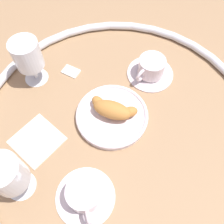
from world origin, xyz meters
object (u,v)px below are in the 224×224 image
(pastry_plate, at_px, (112,116))
(coffee_cup_far, at_px, (151,69))
(croissant_large, at_px, (112,109))
(sugar_packet, at_px, (71,71))
(juice_glass_right, at_px, (28,57))
(juice_glass_left, at_px, (7,175))
(folded_napkin, at_px, (37,140))
(coffee_cup_near, at_px, (85,195))

(pastry_plate, relative_size, coffee_cup_far, 1.41)
(pastry_plate, distance_m, coffee_cup_far, 0.18)
(croissant_large, relative_size, sugar_packet, 2.69)
(coffee_cup_far, relative_size, juice_glass_right, 0.97)
(juice_glass_right, xyz_separation_m, sugar_packet, (0.07, 0.07, -0.09))
(juice_glass_left, distance_m, juice_glass_right, 0.31)
(folded_napkin, bearing_deg, pastry_plate, 49.43)
(croissant_large, xyz_separation_m, folded_napkin, (-0.13, -0.16, -0.04))
(croissant_large, bearing_deg, sugar_packet, 159.32)
(coffee_cup_far, xyz_separation_m, juice_glass_right, (-0.28, -0.18, 0.07))
(coffee_cup_near, bearing_deg, pastry_plate, 104.03)
(pastry_plate, xyz_separation_m, sugar_packet, (-0.18, 0.07, -0.01))
(juice_glass_left, bearing_deg, folded_napkin, 110.91)
(coffee_cup_near, xyz_separation_m, sugar_packet, (-0.24, 0.28, -0.02))
(coffee_cup_near, bearing_deg, folded_napkin, 163.28)
(juice_glass_right, bearing_deg, pastry_plate, -0.66)
(folded_napkin, bearing_deg, coffee_cup_far, 64.89)
(pastry_plate, bearing_deg, croissant_large, 100.81)
(pastry_plate, height_order, coffee_cup_far, coffee_cup_far)
(croissant_large, xyz_separation_m, juice_glass_right, (-0.26, -0.00, 0.05))
(juice_glass_right, height_order, folded_napkin, juice_glass_right)
(juice_glass_right, bearing_deg, folded_napkin, -51.15)
(croissant_large, distance_m, sugar_packet, 0.20)
(juice_glass_left, bearing_deg, sugar_packet, 105.66)
(pastry_plate, relative_size, folded_napkin, 1.75)
(coffee_cup_near, relative_size, juice_glass_right, 0.97)
(coffee_cup_far, height_order, sugar_packet, coffee_cup_far)
(coffee_cup_far, relative_size, juice_glass_left, 0.97)
(croissant_large, bearing_deg, coffee_cup_far, 81.65)
(coffee_cup_far, relative_size, sugar_packet, 2.72)
(sugar_packet, bearing_deg, juice_glass_right, -138.76)
(coffee_cup_near, height_order, sugar_packet, coffee_cup_near)
(coffee_cup_far, distance_m, sugar_packet, 0.24)
(coffee_cup_near, xyz_separation_m, folded_napkin, (-0.18, 0.06, -0.02))
(juice_glass_left, relative_size, sugar_packet, 2.80)
(juice_glass_left, bearing_deg, coffee_cup_near, 20.31)
(folded_napkin, bearing_deg, sugar_packet, 103.05)
(croissant_large, height_order, juice_glass_left, juice_glass_left)
(coffee_cup_near, bearing_deg, juice_glass_left, -159.69)
(coffee_cup_near, bearing_deg, juice_glass_right, 145.65)
(croissant_large, height_order, sugar_packet, croissant_large)
(coffee_cup_far, bearing_deg, juice_glass_right, -147.75)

